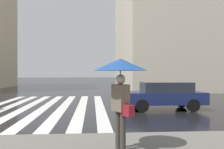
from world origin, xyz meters
The scene contains 4 objects.
ground_plane centered at (0.00, 0.00, 0.00)m, with size 220.00×220.00×0.00m, color black.
zebra_crossing centered at (4.00, -0.58, 0.00)m, with size 13.00×6.50×0.01m.
car_navy centered at (2.50, -6.83, 0.76)m, with size 1.85×4.10×1.41m.
pedestrian_with_floral_umbrella centered at (-4.60, -3.80, 1.85)m, with size 1.20×1.20×2.04m.
Camera 1 is at (-10.25, -3.16, 1.85)m, focal length 40.80 mm.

